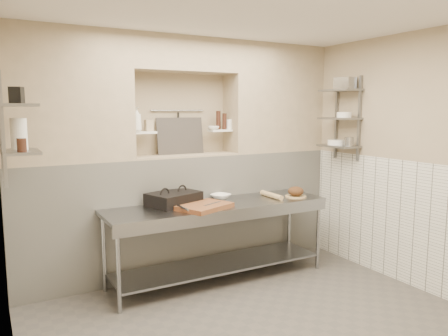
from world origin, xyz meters
TOP-DOWN VIEW (x-y plane):
  - floor at (0.00, 0.00)m, footprint 4.00×3.90m
  - ceiling at (0.00, 0.00)m, footprint 4.00×3.90m
  - wall_right at (2.05, 0.00)m, footprint 0.10×3.90m
  - wall_back at (0.00, 2.00)m, footprint 4.00×0.10m
  - backwall_lower at (0.00, 1.75)m, footprint 4.00×0.40m
  - alcove_sill at (0.00, 1.75)m, footprint 1.30×0.40m
  - backwall_pillar_left at (-1.33, 1.75)m, footprint 1.35×0.40m
  - backwall_pillar_right at (1.33, 1.75)m, footprint 1.35×0.40m
  - backwall_header at (0.00, 1.75)m, footprint 1.30×0.40m
  - wainscot_left at (-1.99, 0.00)m, footprint 0.02×3.90m
  - wainscot_right at (1.99, 0.00)m, footprint 0.02×3.90m
  - alcove_shelf_left at (-0.50, 1.75)m, footprint 0.28×0.16m
  - alcove_shelf_right at (0.50, 1.75)m, footprint 0.28×0.16m
  - utensil_rail at (0.00, 1.92)m, footprint 0.70×0.02m
  - hanging_steel at (0.00, 1.90)m, footprint 0.02×0.02m
  - splash_panel at (0.00, 1.85)m, footprint 0.60×0.08m
  - shelf_rail_left_a at (-1.98, 1.25)m, footprint 0.03×0.03m
  - shelf_rail_left_b at (-1.98, 0.85)m, footprint 0.03×0.03m
  - wall_shelf_left_lower at (-1.84, 1.05)m, footprint 0.30×0.50m
  - wall_shelf_left_upper at (-1.84, 1.05)m, footprint 0.30×0.50m
  - shelf_rail_right_a at (1.98, 1.25)m, footprint 0.03×0.03m
  - shelf_rail_right_b at (1.98, 0.85)m, footprint 0.03×0.03m
  - wall_shelf_right_lower at (1.84, 1.05)m, footprint 0.30×0.50m
  - wall_shelf_right_mid at (1.84, 1.05)m, footprint 0.30×0.50m
  - wall_shelf_right_upper at (1.84, 1.05)m, footprint 0.30×0.50m
  - prep_table at (0.18, 1.18)m, footprint 2.60×0.70m
  - panini_press at (-0.30, 1.35)m, footprint 0.64×0.55m
  - cutting_board at (-0.07, 1.04)m, footprint 0.66×0.57m
  - knife_blade at (0.02, 1.03)m, footprint 0.26×0.14m
  - tongs at (-0.36, 0.97)m, footprint 0.03×0.25m
  - mixing_bowl at (0.34, 1.44)m, footprint 0.29×0.29m
  - rolling_pin at (0.90, 1.18)m, footprint 0.06×0.41m
  - bread_board at (1.18, 1.07)m, footprint 0.26×0.26m
  - bread_loaf at (1.18, 1.07)m, footprint 0.19×0.19m
  - bottle_soap at (-0.59, 1.70)m, footprint 0.12×0.12m
  - jar_alcove at (-0.42, 1.78)m, footprint 0.09×0.09m
  - bowl_alcove at (0.40, 1.73)m, footprint 0.18×0.18m
  - condiment_a at (0.56, 1.74)m, footprint 0.05×0.05m
  - condiment_b at (0.49, 1.78)m, footprint 0.06×0.06m
  - condiment_c at (0.63, 1.75)m, footprint 0.07×0.07m
  - jug_left at (-1.84, 1.12)m, footprint 0.14×0.14m
  - jar_left at (-1.84, 0.88)m, footprint 0.08×0.08m
  - box_left_upper at (-1.84, 1.11)m, footprint 0.13×0.13m
  - bowl_right at (1.84, 1.10)m, footprint 0.22×0.22m
  - canister_right at (1.84, 0.87)m, footprint 0.11×0.11m
  - bowl_right_mid at (1.84, 0.97)m, footprint 0.18×0.18m
  - basket_right at (1.84, 0.97)m, footprint 0.21×0.25m

SIDE VIEW (x-z plane):
  - floor at x=0.00m, z-range -0.10..0.00m
  - prep_table at x=0.18m, z-range 0.19..1.09m
  - backwall_lower at x=0.00m, z-range 0.00..1.40m
  - wainscot_left at x=-1.99m, z-range 0.00..1.40m
  - wainscot_right at x=1.99m, z-range 0.00..1.40m
  - bread_board at x=1.18m, z-range 0.90..0.91m
  - cutting_board at x=-0.07m, z-range 0.90..0.95m
  - mixing_bowl at x=0.34m, z-range 0.90..0.96m
  - rolling_pin at x=0.90m, z-range 0.90..0.96m
  - knife_blade at x=0.02m, z-range 0.95..0.95m
  - tongs at x=-0.36m, z-range 0.95..0.97m
  - bread_loaf at x=1.18m, z-range 0.91..1.03m
  - panini_press at x=-0.30m, z-range 0.90..1.05m
  - wall_right at x=2.05m, z-range 0.00..2.80m
  - wall_back at x=0.00m, z-range 0.00..2.80m
  - alcove_sill at x=0.00m, z-range 1.40..1.42m
  - wall_shelf_right_lower at x=1.84m, z-range 1.49..1.51m
  - bowl_right at x=1.84m, z-range 1.51..1.58m
  - canister_right at x=1.84m, z-range 1.51..1.62m
  - wall_shelf_left_lower at x=-1.84m, z-range 1.59..1.61m
  - splash_panel at x=0.00m, z-range 1.42..1.86m
  - jar_left at x=-1.84m, z-range 1.61..1.73m
  - alcove_shelf_left at x=-0.50m, z-range 1.69..1.71m
  - alcove_shelf_right at x=0.50m, z-range 1.69..1.71m
  - bowl_alcove at x=0.40m, z-range 1.71..1.76m
  - jug_left at x=-1.84m, z-range 1.61..1.89m
  - condiment_c at x=0.63m, z-range 1.71..1.84m
  - jar_alcove at x=-0.42m, z-range 1.71..1.84m
  - hanging_steel at x=0.00m, z-range 1.63..1.93m
  - shelf_rail_left_a at x=-1.98m, z-range 1.33..2.27m
  - shelf_rail_left_b at x=-1.98m, z-range 1.33..2.27m
  - condiment_a at x=0.56m, z-range 1.71..1.91m
  - condiment_b at x=0.49m, z-range 1.71..1.94m
  - shelf_rail_right_a at x=1.98m, z-range 1.33..2.38m
  - shelf_rail_right_b at x=1.98m, z-range 1.33..2.38m
  - wall_shelf_right_mid at x=1.84m, z-range 1.84..1.86m
  - bottle_soap at x=-0.59m, z-range 1.71..1.99m
  - bowl_right_mid at x=1.84m, z-range 1.86..1.93m
  - utensil_rail at x=0.00m, z-range 1.94..1.96m
  - wall_shelf_left_upper at x=-1.84m, z-range 1.99..2.01m
  - box_left_upper at x=-1.84m, z-range 2.01..2.16m
  - backwall_pillar_left at x=-1.33m, z-range 1.40..2.80m
  - backwall_pillar_right at x=1.33m, z-range 1.40..2.80m
  - wall_shelf_right_upper at x=1.84m, z-range 2.19..2.21m
  - basket_right at x=1.84m, z-range 2.21..2.35m
  - backwall_header at x=0.00m, z-range 2.40..2.80m
  - ceiling at x=0.00m, z-range 2.80..2.90m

